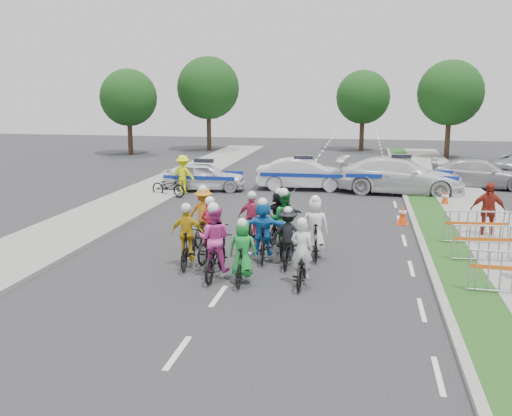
% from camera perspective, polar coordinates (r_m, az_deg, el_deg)
% --- Properties ---
extents(ground, '(90.00, 90.00, 0.00)m').
position_cam_1_polar(ground, '(13.53, -3.77, -8.78)').
color(ground, '#28282B').
rests_on(ground, ground).
extents(curb_right, '(0.20, 60.00, 0.12)m').
position_cam_1_polar(curb_right, '(17.98, 16.40, -3.84)').
color(curb_right, gray).
rests_on(curb_right, ground).
extents(grass_strip, '(1.20, 60.00, 0.11)m').
position_cam_1_polar(grass_strip, '(18.07, 18.61, -3.92)').
color(grass_strip, '#214B18').
rests_on(grass_strip, ground).
extents(sidewalk_right, '(2.40, 60.00, 0.13)m').
position_cam_1_polar(sidewalk_right, '(18.41, 24.17, -4.03)').
color(sidewalk_right, gray).
rests_on(sidewalk_right, ground).
extents(sidewalk_left, '(3.00, 60.00, 0.13)m').
position_cam_1_polar(sidewalk_left, '(20.35, -18.14, -2.14)').
color(sidewalk_left, gray).
rests_on(sidewalk_left, ground).
extents(rider_0, '(0.62, 1.70, 1.72)m').
position_cam_1_polar(rider_0, '(14.14, 4.61, -5.44)').
color(rider_0, black).
rests_on(rider_0, ground).
extents(rider_1, '(0.71, 1.60, 1.67)m').
position_cam_1_polar(rider_1, '(14.21, -1.31, -4.95)').
color(rider_1, black).
rests_on(rider_1, ground).
extents(rider_2, '(0.83, 1.95, 1.98)m').
position_cam_1_polar(rider_2, '(14.66, -4.15, -4.16)').
color(rider_2, black).
rests_on(rider_2, ground).
extents(rider_3, '(0.93, 1.73, 1.79)m').
position_cam_1_polar(rider_3, '(15.58, -6.83, -3.40)').
color(rider_3, black).
rests_on(rider_3, ground).
extents(rider_4, '(0.93, 1.64, 1.67)m').
position_cam_1_polar(rider_4, '(15.64, 3.23, -3.41)').
color(rider_4, black).
rests_on(rider_4, ground).
extents(rider_5, '(1.50, 1.78, 1.82)m').
position_cam_1_polar(rider_5, '(16.02, 0.71, -2.62)').
color(rider_5, black).
rests_on(rider_5, ground).
extents(rider_6, '(0.91, 1.89, 1.85)m').
position_cam_1_polar(rider_6, '(16.20, -4.50, -3.07)').
color(rider_6, black).
rests_on(rider_6, ground).
extents(rider_7, '(0.84, 1.80, 1.84)m').
position_cam_1_polar(rider_7, '(16.41, 5.91, -2.52)').
color(rider_7, black).
rests_on(rider_7, ground).
extents(rider_8, '(0.84, 1.94, 1.95)m').
position_cam_1_polar(rider_8, '(16.88, 2.78, -2.05)').
color(rider_8, black).
rests_on(rider_8, ground).
extents(rider_9, '(0.91, 1.70, 1.76)m').
position_cam_1_polar(rider_9, '(17.43, -0.36, -1.74)').
color(rider_9, black).
rests_on(rider_9, ground).
extents(rider_10, '(1.06, 1.86, 1.87)m').
position_cam_1_polar(rider_10, '(17.91, -5.21, -1.27)').
color(rider_10, black).
rests_on(rider_10, ground).
extents(rider_11, '(1.45, 1.72, 1.75)m').
position_cam_1_polar(rider_11, '(18.00, 2.31, -1.11)').
color(rider_11, black).
rests_on(rider_11, ground).
extents(police_car_0, '(4.17, 2.22, 1.35)m').
position_cam_1_polar(police_car_0, '(27.48, -5.20, 3.17)').
color(police_car_0, silver).
rests_on(police_car_0, ground).
extents(police_car_1, '(4.61, 1.94, 1.48)m').
position_cam_1_polar(police_car_1, '(27.76, 4.75, 3.40)').
color(police_car_1, silver).
rests_on(police_car_1, ground).
extents(police_car_2, '(5.99, 2.98, 1.67)m').
position_cam_1_polar(police_car_2, '(27.32, 14.23, 3.15)').
color(police_car_2, silver).
rests_on(police_car_2, ground).
extents(civilian_sedan, '(4.97, 2.47, 1.39)m').
position_cam_1_polar(civilian_sedan, '(30.19, 21.53, 3.20)').
color(civilian_sedan, '#A7A7AC').
rests_on(civilian_sedan, ground).
extents(spectator_2, '(1.11, 0.51, 1.86)m').
position_cam_1_polar(spectator_2, '(19.77, 22.17, -0.25)').
color(spectator_2, maroon).
rests_on(spectator_2, ground).
extents(marshal_hiviz, '(1.23, 0.82, 1.78)m').
position_cam_1_polar(marshal_hiviz, '(26.78, -7.30, 3.36)').
color(marshal_hiviz, '#F0FF0D').
rests_on(marshal_hiviz, ground).
extents(barrier_1, '(2.03, 0.66, 1.12)m').
position_cam_1_polar(barrier_1, '(16.94, 22.27, -3.44)').
color(barrier_1, '#A5A8AD').
rests_on(barrier_1, ground).
extents(barrier_2, '(2.03, 0.65, 1.12)m').
position_cam_1_polar(barrier_2, '(18.77, 21.14, -1.94)').
color(barrier_2, '#A5A8AD').
rests_on(barrier_2, ground).
extents(cone_0, '(0.40, 0.40, 0.70)m').
position_cam_1_polar(cone_0, '(21.10, 14.46, -0.68)').
color(cone_0, '#F24C0C').
rests_on(cone_0, ground).
extents(cone_1, '(0.40, 0.40, 0.70)m').
position_cam_1_polar(cone_1, '(24.78, 18.39, 0.89)').
color(cone_1, '#F24C0C').
rests_on(cone_1, ground).
extents(parked_bike, '(1.89, 1.11, 0.94)m').
position_cam_1_polar(parked_bike, '(26.08, -8.75, 2.17)').
color(parked_bike, black).
rests_on(parked_bike, ground).
extents(tree_0, '(4.20, 4.20, 6.30)m').
position_cam_1_polar(tree_0, '(43.79, -12.64, 10.71)').
color(tree_0, '#382619').
rests_on(tree_0, ground).
extents(tree_1, '(4.55, 4.55, 6.82)m').
position_cam_1_polar(tree_1, '(42.65, 18.88, 10.83)').
color(tree_1, '#382619').
rests_on(tree_1, ground).
extents(tree_3, '(4.90, 4.90, 7.35)m').
position_cam_1_polar(tree_3, '(45.92, -4.80, 11.86)').
color(tree_3, '#382619').
rests_on(tree_3, ground).
extents(tree_4, '(4.20, 4.20, 6.30)m').
position_cam_1_polar(tree_4, '(46.26, 10.66, 10.83)').
color(tree_4, '#382619').
rests_on(tree_4, ground).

